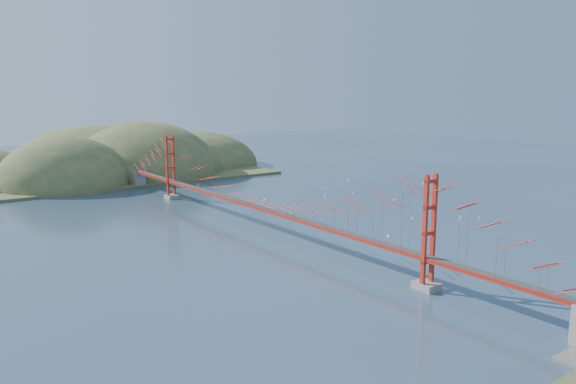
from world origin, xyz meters
TOP-DOWN VIEW (x-y plane):
  - ground at (0.00, 0.00)m, footprint 320.00×320.00m
  - bridge at (0.00, 0.18)m, footprint 2.20×94.40m
  - far_headlands at (2.21, 68.52)m, footprint 84.00×58.00m
  - sailboat_10 at (7.38, -31.74)m, footprint 0.53×0.53m
  - sailboat_4 at (30.36, 13.59)m, footprint 0.51×0.53m
  - sailboat_0 at (11.95, -13.36)m, footprint 0.62×0.65m
  - sailboat_9 at (44.73, 13.73)m, footprint 0.56×0.56m
  - sailboat_17 at (40.60, 26.23)m, footprint 0.61×0.53m
  - sailboat_14 at (23.01, -7.73)m, footprint 0.57×0.57m
  - sailboat_6 at (31.16, -14.21)m, footprint 0.60×0.60m
  - sailboat_11 at (50.60, 13.32)m, footprint 0.54×0.54m
  - sailboat_5 at (32.09, 4.32)m, footprint 0.59×0.64m
  - sailboat_13 at (28.72, -12.50)m, footprint 0.56×0.49m
  - sailboat_8 at (30.58, 22.91)m, footprint 0.55×0.55m
  - sailboat_7 at (24.54, 14.93)m, footprint 0.65×0.61m
  - sailboat_12 at (10.49, 39.77)m, footprint 0.64×0.55m
  - sailboat_1 at (32.33, 14.42)m, footprint 0.62×0.62m
  - sailboat_15 at (29.86, 20.64)m, footprint 0.62×0.62m
  - sailboat_extra_0 at (13.15, 18.58)m, footprint 0.55×0.65m
  - sailboat_extra_1 at (23.14, 13.33)m, footprint 0.56×0.56m

SIDE VIEW (x-z plane):
  - ground at x=0.00m, z-range 0.00..0.00m
  - far_headlands at x=2.21m, z-range -12.50..12.50m
  - sailboat_8 at x=30.58m, z-range -0.15..0.42m
  - sailboat_9 at x=44.73m, z-range -0.15..0.43m
  - sailboat_10 at x=7.38m, z-range -0.15..0.43m
  - sailboat_11 at x=50.60m, z-range -0.16..0.43m
  - sailboat_4 at x=30.36m, z-range -0.16..0.43m
  - sailboat_6 at x=31.16m, z-range -0.17..0.46m
  - sailboat_14 at x=23.01m, z-range -0.17..0.46m
  - sailboat_extra_1 at x=23.14m, z-range -0.17..0.46m
  - sailboat_13 at x=28.72m, z-range -0.18..0.47m
  - sailboat_1 at x=32.33m, z-range -0.18..0.47m
  - sailboat_15 at x=29.86m, z-range -0.19..0.50m
  - sailboat_17 at x=40.60m, z-range -0.20..0.50m
  - sailboat_5 at x=32.09m, z-range -0.20..0.51m
  - sailboat_0 at x=11.95m, z-range -0.21..0.52m
  - sailboat_7 at x=24.54m, z-range -0.21..0.52m
  - sailboat_12 at x=10.49m, z-range -0.21..0.53m
  - sailboat_extra_0 at x=13.15m, z-range -0.21..0.53m
  - bridge at x=0.00m, z-range 1.01..13.01m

